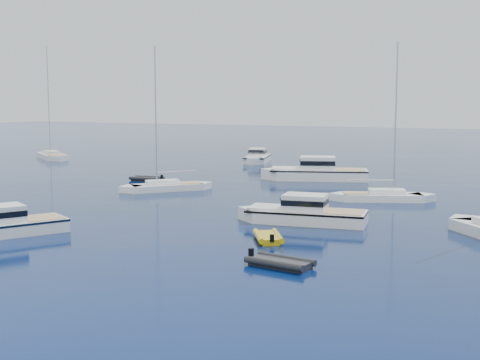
{
  "coord_description": "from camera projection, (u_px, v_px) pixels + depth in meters",
  "views": [
    {
      "loc": [
        23.48,
        -21.35,
        8.49
      ],
      "look_at": [
        -0.77,
        24.6,
        2.2
      ],
      "focal_mm": 47.58,
      "sensor_mm": 36.0,
      "label": 1
    }
  ],
  "objects": [
    {
      "name": "motor_cruiser_distant",
      "position": [
        315.0,
        180.0,
        70.88
      ],
      "size": [
        13.26,
        8.14,
        3.33
      ],
      "primitive_type": null,
      "rotation": [
        0.0,
        0.0,
        1.93
      ],
      "color": "white",
      "rests_on": "ground"
    },
    {
      "name": "tender_yellow",
      "position": [
        268.0,
        241.0,
        39.49
      ],
      "size": [
        3.4,
        3.84,
        0.95
      ],
      "primitive_type": null,
      "rotation": [
        0.0,
        0.0,
        0.57
      ],
      "color": "#C6A50B",
      "rests_on": "ground"
    },
    {
      "name": "tender_grey_far",
      "position": [
        147.0,
        181.0,
        70.08
      ],
      "size": [
        3.96,
        2.46,
        0.95
      ],
      "primitive_type": null,
      "rotation": [
        0.0,
        0.0,
        1.68
      ],
      "color": "black",
      "rests_on": "ground"
    },
    {
      "name": "sailboat_centre",
      "position": [
        382.0,
        201.0,
        55.6
      ],
      "size": [
        9.88,
        6.25,
        14.25
      ],
      "primitive_type": null,
      "rotation": [
        0.0,
        0.0,
        5.13
      ],
      "color": "white",
      "rests_on": "ground"
    },
    {
      "name": "sailboat_far_l",
      "position": [
        52.0,
        159.0,
        97.86
      ],
      "size": [
        11.67,
        9.36,
        17.65
      ],
      "primitive_type": null,
      "rotation": [
        0.0,
        0.0,
        0.97
      ],
      "color": "silver",
      "rests_on": "ground"
    },
    {
      "name": "tender_grey_near",
      "position": [
        280.0,
        267.0,
        33.19
      ],
      "size": [
        3.86,
        2.43,
        0.95
      ],
      "primitive_type": null,
      "rotation": [
        0.0,
        0.0,
        4.59
      ],
      "color": "black",
      "rests_on": "ground"
    },
    {
      "name": "sailboat_mid_l",
      "position": [
        167.0,
        190.0,
        62.16
      ],
      "size": [
        8.28,
        9.1,
        14.39
      ],
      "primitive_type": null,
      "rotation": [
        0.0,
        0.0,
        2.44
      ],
      "color": "white",
      "rests_on": "ground"
    },
    {
      "name": "motor_cruiser_horizon",
      "position": [
        257.0,
        162.0,
        92.14
      ],
      "size": [
        5.69,
        10.19,
        2.56
      ],
      "primitive_type": null,
      "rotation": [
        0.0,
        0.0,
        3.44
      ],
      "color": "white",
      "rests_on": "ground"
    },
    {
      "name": "ground",
      "position": [
        16.0,
        280.0,
        30.65
      ],
      "size": [
        400.0,
        400.0,
        0.0
      ],
      "primitive_type": "plane",
      "color": "navy",
      "rests_on": "ground"
    },
    {
      "name": "motor_cruiser_centre",
      "position": [
        302.0,
        223.0,
        45.41
      ],
      "size": [
        10.39,
        4.82,
        2.63
      ],
      "primitive_type": null,
      "rotation": [
        0.0,
        0.0,
        1.75
      ],
      "color": "silver",
      "rests_on": "ground"
    }
  ]
}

